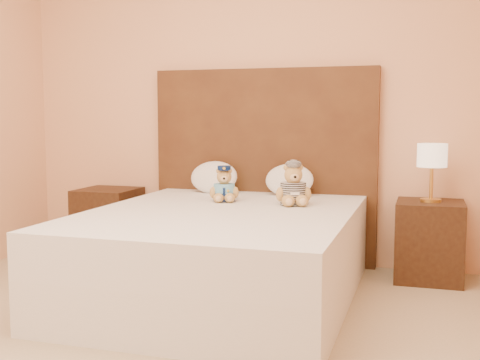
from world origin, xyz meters
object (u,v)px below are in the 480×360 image
bed (221,254)px  teddy_prisoner (293,184)px  nightstand_left (108,222)px  pillow_left (214,176)px  lamp (432,158)px  pillow_right (289,178)px  nightstand_right (429,241)px  teddy_police (224,184)px

bed → teddy_prisoner: bearing=44.2°
nightstand_left → pillow_left: bearing=1.9°
bed → nightstand_left: 1.48m
pillow_left → lamp: bearing=-1.1°
lamp → pillow_right: size_ratio=1.11×
nightstand_right → pillow_left: 1.65m
nightstand_left → teddy_prisoner: teddy_prisoner is taller
nightstand_right → bed: bearing=-147.4°
teddy_police → pillow_right: pillow_right is taller
lamp → pillow_left: (-1.59, 0.03, -0.17)m
bed → pillow_right: size_ratio=5.54×
lamp → pillow_right: (-1.00, 0.03, -0.17)m
pillow_left → pillow_right: bearing=0.0°
teddy_police → pillow_right: bearing=32.2°
bed → pillow_right: 0.96m
pillow_right → nightstand_left: bearing=-178.9°
bed → nightstand_right: bearing=32.6°
lamp → pillow_left: lamp is taller
teddy_police → pillow_right: size_ratio=0.67×
bed → teddy_police: teddy_police is taller
bed → lamp: (1.25, 0.80, 0.57)m
teddy_police → teddy_prisoner: size_ratio=0.88×
teddy_prisoner → pillow_right: 0.48m
bed → pillow_left: 0.99m
nightstand_right → pillow_left: pillow_left is taller
pillow_left → pillow_right: pillow_left is taller
bed → nightstand_right: same height
lamp → teddy_prisoner: bearing=-153.6°
nightstand_right → teddy_police: 1.48m
bed → pillow_left: pillow_left is taller
nightstand_right → lamp: 0.57m
lamp → teddy_police: bearing=-163.5°
bed → teddy_police: bearing=106.0°
nightstand_right → lamp: (-0.00, 0.00, 0.57)m
nightstand_left → nightstand_right: bearing=0.0°
nightstand_left → lamp: size_ratio=1.38×
lamp → pillow_right: lamp is taller
pillow_right → nightstand_right: bearing=-1.7°
nightstand_left → pillow_right: (1.50, 0.03, 0.40)m
nightstand_right → teddy_police: bearing=-163.5°
nightstand_right → lamp: bearing=180.0°
nightstand_right → lamp: lamp is taller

